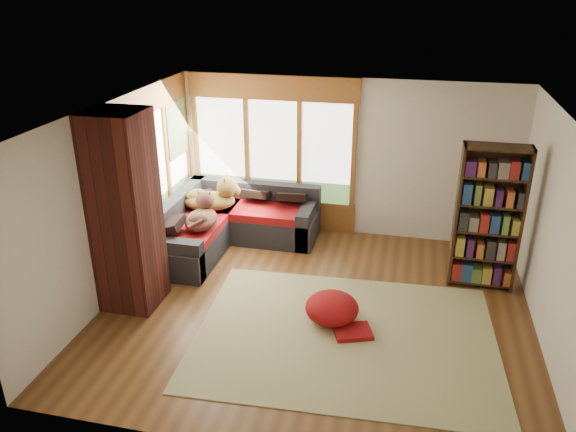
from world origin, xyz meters
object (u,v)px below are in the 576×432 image
at_px(brick_chimney, 125,212).
at_px(bookshelf, 488,218).
at_px(area_rug, 345,335).
at_px(dog_brindle, 202,214).
at_px(dog_tan, 214,196).
at_px(sectional_sofa, 217,223).
at_px(pouf, 332,307).

xyz_separation_m(brick_chimney, bookshelf, (4.54, 1.49, -0.28)).
height_order(area_rug, dog_brindle, dog_brindle).
xyz_separation_m(dog_tan, dog_brindle, (0.05, -0.64, -0.04)).
height_order(area_rug, bookshelf, bookshelf).
distance_m(sectional_sofa, dog_tan, 0.48).
relative_size(sectional_sofa, area_rug, 0.61).
xyz_separation_m(sectional_sofa, bookshelf, (4.09, -0.56, 0.72)).
distance_m(sectional_sofa, bookshelf, 4.19).
relative_size(pouf, dog_tan, 0.72).
xyz_separation_m(brick_chimney, sectional_sofa, (0.45, 2.05, -1.00)).
height_order(area_rug, dog_tan, dog_tan).
bearing_deg(dog_brindle, bookshelf, -94.36).
bearing_deg(dog_brindle, sectional_sofa, -4.20).
xyz_separation_m(area_rug, dog_tan, (-2.44, 2.18, 0.77)).
xyz_separation_m(brick_chimney, dog_tan, (0.42, 2.01, -0.52)).
height_order(brick_chimney, pouf, brick_chimney).
xyz_separation_m(brick_chimney, pouf, (2.64, 0.13, -1.10)).
relative_size(area_rug, bookshelf, 1.76).
bearing_deg(pouf, area_rug, -54.00).
height_order(brick_chimney, bookshelf, brick_chimney).
bearing_deg(sectional_sofa, brick_chimney, -99.46).
relative_size(bookshelf, dog_tan, 2.16).
distance_m(brick_chimney, sectional_sofa, 2.32).
bearing_deg(dog_brindle, dog_tan, -1.74).
bearing_deg(sectional_sofa, pouf, -38.25).
bearing_deg(brick_chimney, bookshelf, 18.15).
xyz_separation_m(area_rug, pouf, (-0.21, 0.29, 0.19)).
xyz_separation_m(brick_chimney, area_rug, (2.86, -0.16, -1.29)).
xyz_separation_m(area_rug, dog_brindle, (-2.39, 1.54, 0.74)).
relative_size(brick_chimney, dog_tan, 2.74).
distance_m(area_rug, dog_tan, 3.36).
bearing_deg(dog_tan, sectional_sofa, 41.28).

